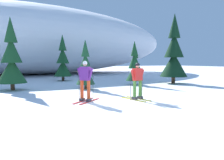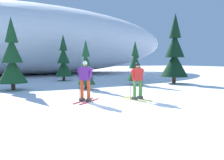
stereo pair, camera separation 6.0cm
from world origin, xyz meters
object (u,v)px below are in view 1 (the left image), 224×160
skier_red_jacket (137,80)px  pine_tree_center_left (85,68)px  pine_tree_center_right (134,67)px  pine_tree_left (12,60)px  skier_purple_jacket (85,80)px  pine_tree_center (63,62)px  pine_tree_far_right (174,54)px  pine_tree_right (135,66)px

skier_red_jacket → pine_tree_center_left: size_ratio=0.54×
pine_tree_center_left → pine_tree_center_right: size_ratio=0.96×
pine_tree_left → pine_tree_center_right: (8.35, -0.98, -0.49)m
skier_purple_jacket → pine_tree_center: bearing=80.2°
skier_purple_jacket → pine_tree_far_right: pine_tree_far_right is taller
pine_tree_left → pine_tree_center: size_ratio=1.07×
skier_red_jacket → pine_tree_center_left: pine_tree_center_left is taller
pine_tree_left → pine_tree_far_right: 11.89m
pine_tree_center_right → pine_tree_far_right: bearing=-8.2°
pine_tree_left → pine_tree_right: (11.09, 3.01, -0.55)m
pine_tree_center_right → pine_tree_right: (2.74, 3.99, -0.05)m
pine_tree_center_right → pine_tree_far_right: 3.60m
pine_tree_center_left → pine_tree_far_right: size_ratio=0.57×
pine_tree_center → pine_tree_right: pine_tree_center is taller
pine_tree_left → skier_red_jacket: bearing=-51.9°
pine_tree_center → skier_purple_jacket: bearing=-99.8°
skier_red_jacket → pine_tree_far_right: bearing=35.6°
pine_tree_far_right → pine_tree_left: bearing=172.8°
skier_red_jacket → pine_tree_left: 8.12m
skier_purple_jacket → pine_tree_left: size_ratio=0.40×
pine_tree_left → pine_tree_right: 11.50m
pine_tree_center_right → pine_tree_right: 4.84m
pine_tree_right → pine_tree_far_right: 4.65m
skier_red_jacket → pine_tree_right: size_ratio=0.54×
pine_tree_left → pine_tree_center: pine_tree_left is taller
skier_red_jacket → pine_tree_left: (-4.98, 6.35, 0.97)m
skier_red_jacket → pine_tree_center_left: bearing=99.2°
skier_red_jacket → skier_purple_jacket: skier_purple_jacket is taller
pine_tree_center_right → pine_tree_center_left: bearing=-171.6°
pine_tree_center_right → pine_tree_center: bearing=122.9°
skier_red_jacket → pine_tree_center: pine_tree_center is taller
skier_purple_jacket → pine_tree_center: pine_tree_center is taller
pine_tree_center_left → pine_tree_right: size_ratio=1.00×
pine_tree_right → pine_tree_center_left: bearing=-146.2°
pine_tree_center → pine_tree_center_left: bearing=-92.4°
skier_purple_jacket → pine_tree_center: (1.84, 10.69, 0.80)m
skier_purple_jacket → pine_tree_right: size_ratio=0.57×
pine_tree_left → pine_tree_center_right: pine_tree_left is taller
skier_purple_jacket → pine_tree_left: 6.36m
skier_purple_jacket → pine_tree_center_left: 4.42m
skier_purple_jacket → pine_tree_far_right: size_ratio=0.33×
skier_red_jacket → pine_tree_center_right: bearing=57.9°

